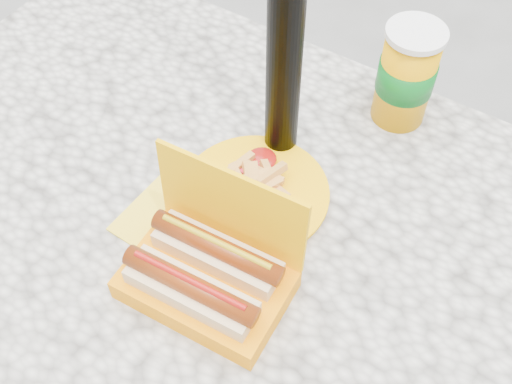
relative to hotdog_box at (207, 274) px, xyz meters
The scene contains 4 objects.
picnic_table 0.19m from the hotdog_box, 114.91° to the left, with size 1.20×0.80×0.75m.
hotdog_box is the anchor object (origin of this frame).
fries_plate 0.16m from the hotdog_box, 102.84° to the left, with size 0.26×0.28×0.04m.
soda_cup 0.44m from the hotdog_box, 79.92° to the left, with size 0.09×0.09×0.17m.
Camera 1 is at (0.32, -0.42, 1.51)m, focal length 45.00 mm.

